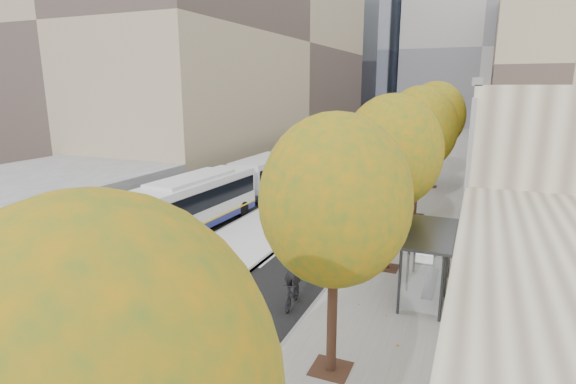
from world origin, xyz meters
The scene contains 14 objects.
bus_platform centered at (-3.88, 35.00, 0.07)m, with size 4.25×150.00×0.15m, color silver.
sidewalk centered at (4.12, 35.00, 0.04)m, with size 4.75×150.00×0.08m, color gray.
building_tan centered at (15.50, 64.00, 4.00)m, with size 18.00×92.00×8.00m, color gray.
building_midrise centered at (-22.50, 41.00, 12.50)m, with size 24.00×46.00×25.00m, color gray.
building_far_block centered at (6.00, 96.00, 15.00)m, with size 30.00×18.00×30.00m, color gray.
bus_shelter centered at (5.69, 10.96, 2.19)m, with size 1.90×4.40×2.53m.
tree_b centered at (3.60, 5.00, 5.04)m, with size 4.00×4.00×6.97m.
tree_c centered at (3.60, 13.00, 5.25)m, with size 4.20×4.20×7.28m.
tree_d centered at (3.60, 22.00, 5.47)m, with size 4.40×4.40×7.60m.
tree_e centered at (3.60, 31.00, 5.69)m, with size 4.60×4.60×7.92m.
bus_near centered at (-7.67, 10.58, 1.58)m, with size 3.19×17.38×2.88m.
bus_far centered at (-7.54, 28.61, 1.53)m, with size 2.51×16.78×2.80m.
cyclist centered at (1.10, 8.18, 0.83)m, with size 0.68×1.78×2.22m.
distant_car centered at (-7.61, 42.61, 0.74)m, with size 1.74×4.32×1.47m, color white.
Camera 1 is at (6.89, -5.87, 7.94)m, focal length 28.00 mm.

